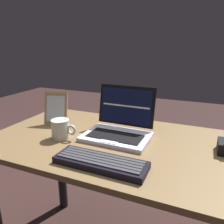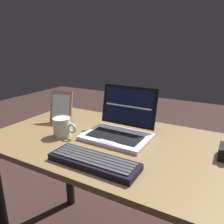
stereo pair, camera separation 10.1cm
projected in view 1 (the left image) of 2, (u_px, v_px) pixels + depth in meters
The scene contains 5 objects.
desk at pixel (130, 170), 1.04m from camera, with size 1.34×0.68×0.76m.
laptop_front at pixel (119, 127), 1.07m from camera, with size 0.31×0.26×0.23m.
external_keyboard at pixel (101, 162), 0.81m from camera, with size 0.35×0.12×0.03m.
photo_frame at pixel (56, 109), 1.22m from camera, with size 0.14×0.09×0.18m.
coffee_mug at pixel (61, 129), 1.04m from camera, with size 0.13×0.08×0.09m.
Camera 1 is at (0.28, -0.88, 1.19)m, focal length 35.60 mm.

